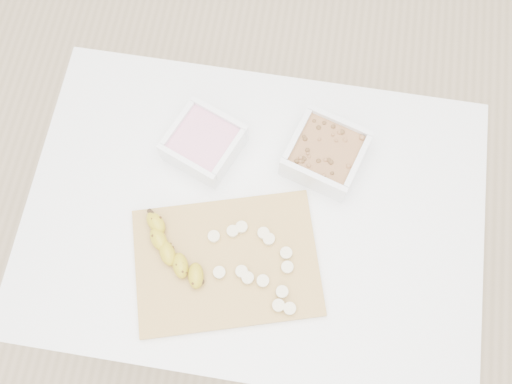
# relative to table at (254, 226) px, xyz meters

# --- Properties ---
(ground) EXTENTS (3.50, 3.50, 0.00)m
(ground) POSITION_rel_table_xyz_m (0.00, 0.00, -0.65)
(ground) COLOR #C6AD89
(ground) RESTS_ON ground
(table) EXTENTS (1.00, 0.70, 0.75)m
(table) POSITION_rel_table_xyz_m (0.00, 0.00, 0.00)
(table) COLOR white
(table) RESTS_ON ground
(bowl_yogurt) EXTENTS (0.19, 0.19, 0.07)m
(bowl_yogurt) POSITION_rel_table_xyz_m (-0.13, 0.13, 0.13)
(bowl_yogurt) COLOR white
(bowl_yogurt) RESTS_ON table
(bowl_granola) EXTENTS (0.19, 0.19, 0.07)m
(bowl_granola) POSITION_rel_table_xyz_m (0.14, 0.15, 0.13)
(bowl_granola) COLOR white
(bowl_granola) RESTS_ON table
(cutting_board) EXTENTS (0.44, 0.37, 0.01)m
(cutting_board) POSITION_rel_table_xyz_m (-0.04, -0.12, 0.10)
(cutting_board) COLOR #AF8846
(cutting_board) RESTS_ON table
(banana) EXTENTS (0.15, 0.18, 0.03)m
(banana) POSITION_rel_table_xyz_m (-0.15, -0.12, 0.13)
(banana) COLOR gold
(banana) RESTS_ON cutting_board
(banana_slices) EXTENTS (0.21, 0.18, 0.02)m
(banana_slices) POSITION_rel_table_xyz_m (0.03, -0.11, 0.12)
(banana_slices) COLOR beige
(banana_slices) RESTS_ON cutting_board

